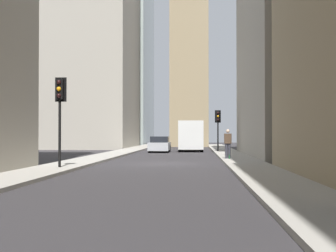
{
  "coord_description": "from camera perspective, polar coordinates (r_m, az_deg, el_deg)",
  "views": [
    {
      "loc": [
        -26.66,
        -1.92,
        1.61
      ],
      "look_at": [
        18.42,
        0.76,
        2.39
      ],
      "focal_mm": 51.67,
      "sensor_mm": 36.0,
      "label": 1
    }
  ],
  "objects": [
    {
      "name": "ground_plane",
      "position": [
        26.77,
        -0.72,
        -4.43
      ],
      "size": [
        135.0,
        135.0,
        0.0
      ],
      "primitive_type": "plane",
      "color": "#302D30"
    },
    {
      "name": "sidewalk_right",
      "position": [
        27.46,
        -10.15,
        -4.19
      ],
      "size": [
        90.0,
        2.2,
        0.14
      ],
      "primitive_type": "cube",
      "color": "#A8A399",
      "rests_on": "ground_plane"
    },
    {
      "name": "sidewalk_left",
      "position": [
        26.82,
        8.94,
        -4.27
      ],
      "size": [
        90.0,
        2.2,
        0.14
      ],
      "primitive_type": "cube",
      "color": "#A8A399",
      "rests_on": "ground_plane"
    },
    {
      "name": "building_right_far",
      "position": [
        58.55,
        -9.17,
        10.62
      ],
      "size": [
        14.68,
        10.0,
        26.76
      ],
      "color": "#A8A091",
      "rests_on": "ground_plane"
    },
    {
      "name": "church_spire",
      "position": [
        66.01,
        2.51,
        13.76
      ],
      "size": [
        5.5,
        5.5,
        35.24
      ],
      "color": "#9E8966",
      "rests_on": "ground_plane"
    },
    {
      "name": "delivery_truck",
      "position": [
        46.02,
        2.76,
        -1.17
      ],
      "size": [
        6.46,
        2.25,
        2.84
      ],
      "color": "silver",
      "rests_on": "ground_plane"
    },
    {
      "name": "sedan_silver",
      "position": [
        43.42,
        -0.98,
        -2.23
      ],
      "size": [
        4.3,
        1.78,
        1.42
      ],
      "color": "#B7BABF",
      "rests_on": "ground_plane"
    },
    {
      "name": "traffic_light_foreground",
      "position": [
        22.22,
        -12.65,
        2.91
      ],
      "size": [
        0.43,
        0.52,
        4.04
      ],
      "color": "black",
      "rests_on": "sidewalk_right"
    },
    {
      "name": "traffic_light_midblock",
      "position": [
        42.74,
        5.91,
        0.59
      ],
      "size": [
        0.43,
        0.52,
        3.6
      ],
      "color": "black",
      "rests_on": "sidewalk_left"
    },
    {
      "name": "pedestrian",
      "position": [
        29.59,
        7.07,
        -1.94
      ],
      "size": [
        0.26,
        0.44,
        1.78
      ],
      "color": "#33333D",
      "rests_on": "sidewalk_left"
    },
    {
      "name": "discarded_bottle",
      "position": [
        29.21,
        7.25,
        -3.65
      ],
      "size": [
        0.07,
        0.07,
        0.27
      ],
      "color": "#236033",
      "rests_on": "sidewalk_left"
    }
  ]
}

